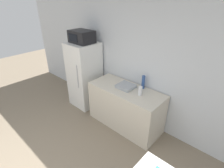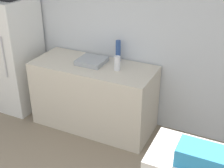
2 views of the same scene
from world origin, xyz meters
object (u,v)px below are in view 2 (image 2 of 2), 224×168
Objects in this scene: basket at (201,156)px; bottle_short at (117,63)px; refrigerator at (13,55)px; bottle_tall at (118,51)px.

bottle_short is at bearing 129.92° from basket.
refrigerator is at bearing -179.70° from bottle_short.
refrigerator is 1.64m from bottle_short.
bottle_short is at bearing 0.30° from refrigerator.
bottle_tall is (1.53, 0.27, 0.22)m from refrigerator.
refrigerator is 9.04× the size of bottle_short.
bottle_tall is 2.27m from basket.
refrigerator reaches higher than bottle_short.
bottle_tall is at bearing 127.80° from basket.
bottle_tall is 1.55× the size of bottle_short.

